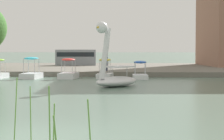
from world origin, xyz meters
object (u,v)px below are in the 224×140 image
(pedal_boat_blue, at_px, (140,74))
(pedal_boat_yellow, at_px, (105,73))
(pedal_boat_cyan, at_px, (31,72))
(parked_van, at_px, (76,57))
(pedal_boat_red, at_px, (68,73))
(swan_boat, at_px, (115,74))
(person_on_path, at_px, (106,60))

(pedal_boat_blue, xyz_separation_m, pedal_boat_yellow, (-2.65, 0.19, 0.02))
(pedal_boat_cyan, bearing_deg, pedal_boat_blue, 0.22)
(pedal_boat_cyan, distance_m, parked_van, 15.98)
(pedal_boat_cyan, bearing_deg, pedal_boat_red, 0.53)
(pedal_boat_yellow, bearing_deg, parked_van, 106.40)
(pedal_boat_yellow, bearing_deg, pedal_boat_cyan, -177.70)
(pedal_boat_yellow, bearing_deg, swan_boat, -80.41)
(pedal_boat_blue, bearing_deg, person_on_path, 126.31)
(pedal_boat_blue, height_order, person_on_path, person_on_path)
(swan_boat, bearing_deg, pedal_boat_red, 120.21)
(pedal_boat_yellow, xyz_separation_m, pedal_boat_red, (-2.72, -0.20, 0.05))
(person_on_path, bearing_deg, pedal_boat_cyan, -143.70)
(pedal_boat_blue, relative_size, person_on_path, 1.14)
(pedal_boat_blue, xyz_separation_m, person_on_path, (-2.86, 3.89, 0.95))
(parked_van, bearing_deg, swan_boat, -75.63)
(pedal_boat_yellow, relative_size, pedal_boat_cyan, 0.91)
(pedal_boat_red, xyz_separation_m, pedal_boat_cyan, (-2.82, -0.03, 0.03))
(pedal_boat_blue, bearing_deg, pedal_boat_cyan, -179.78)
(pedal_boat_blue, distance_m, parked_van, 17.51)
(swan_boat, relative_size, pedal_boat_red, 1.73)
(pedal_boat_yellow, xyz_separation_m, person_on_path, (-0.21, 3.69, 0.93))
(pedal_boat_red, distance_m, person_on_path, 4.72)
(swan_boat, xyz_separation_m, pedal_boat_yellow, (-1.16, 6.86, -0.34))
(pedal_boat_blue, bearing_deg, parked_van, 114.57)
(pedal_boat_cyan, bearing_deg, parked_van, 86.70)
(parked_van, bearing_deg, pedal_boat_blue, -65.43)
(pedal_boat_red, bearing_deg, parked_van, 96.81)
(pedal_boat_yellow, relative_size, person_on_path, 1.20)
(swan_boat, distance_m, pedal_boat_cyan, 9.44)
(parked_van, bearing_deg, person_on_path, -69.82)
(swan_boat, xyz_separation_m, pedal_boat_blue, (1.49, 6.67, -0.36))
(person_on_path, bearing_deg, swan_boat, -82.62)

